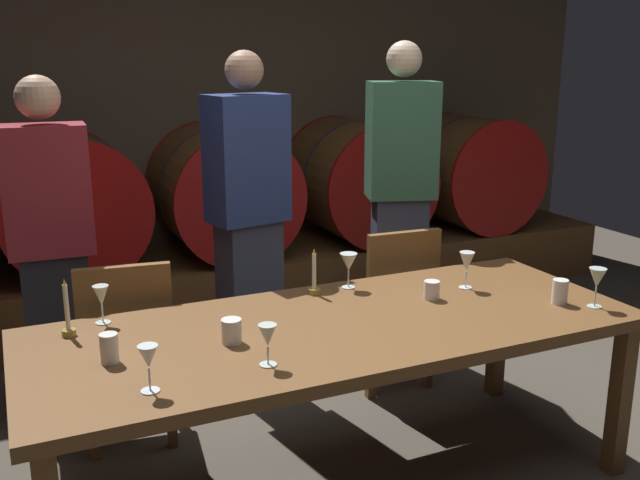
{
  "coord_description": "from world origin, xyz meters",
  "views": [
    {
      "loc": [
        -1.39,
        -2.19,
        1.74
      ],
      "look_at": [
        -0.25,
        0.31,
        1.02
      ],
      "focal_mm": 39.97,
      "sensor_mm": 36.0,
      "label": 1
    }
  ],
  "objects": [
    {
      "name": "candle_right",
      "position": [
        -0.19,
        0.51,
        0.78
      ],
      "size": [
        0.05,
        0.05,
        0.21
      ],
      "color": "olive",
      "rests_on": "dining_table"
    },
    {
      "name": "cup_far_right",
      "position": [
        0.71,
        -0.02,
        0.77
      ],
      "size": [
        0.07,
        0.07,
        0.1
      ],
      "primitive_type": "cylinder",
      "color": "white",
      "rests_on": "dining_table"
    },
    {
      "name": "candle_left",
      "position": [
        -1.21,
        0.46,
        0.78
      ],
      "size": [
        0.05,
        0.05,
        0.22
      ],
      "color": "olive",
      "rests_on": "dining_table"
    },
    {
      "name": "cup_center_left",
      "position": [
        -0.68,
        0.14,
        0.77
      ],
      "size": [
        0.07,
        0.07,
        0.09
      ],
      "primitive_type": "cylinder",
      "color": "white",
      "rests_on": "dining_table"
    },
    {
      "name": "guest_center",
      "position": [
        -0.25,
        1.18,
        0.9
      ],
      "size": [
        0.42,
        0.31,
        1.76
      ],
      "rotation": [
        0.0,
        0.0,
        3.35
      ],
      "color": "#33384C",
      "rests_on": "ground"
    },
    {
      "name": "dining_table",
      "position": [
        -0.24,
        0.16,
        0.66
      ],
      "size": [
        2.4,
        0.93,
        0.72
      ],
      "color": "brown",
      "rests_on": "ground"
    },
    {
      "name": "wine_glass_center_right",
      "position": [
        -0.01,
        0.53,
        0.84
      ],
      "size": [
        0.08,
        0.08,
        0.16
      ],
      "color": "white",
      "rests_on": "dining_table"
    },
    {
      "name": "wine_barrel_far_right",
      "position": [
        1.98,
        2.4,
        0.84
      ],
      "size": [
        0.87,
        0.87,
        0.87
      ],
      "color": "brown",
      "rests_on": "barrel_shelf"
    },
    {
      "name": "chair_right",
      "position": [
        0.43,
        0.88,
        0.49
      ],
      "size": [
        0.42,
        0.42,
        0.88
      ],
      "rotation": [
        0.0,
        0.0,
        3.09
      ],
      "color": "brown",
      "rests_on": "ground"
    },
    {
      "name": "back_wall",
      "position": [
        0.0,
        2.95,
        1.34
      ],
      "size": [
        6.51,
        0.24,
        2.69
      ],
      "primitive_type": "cube",
      "color": "brown",
      "rests_on": "ground"
    },
    {
      "name": "wine_barrel_center",
      "position": [
        -0.02,
        2.4,
        0.84
      ],
      "size": [
        0.87,
        0.87,
        0.87
      ],
      "color": "brown",
      "rests_on": "barrel_shelf"
    },
    {
      "name": "barrel_shelf",
      "position": [
        0.0,
        2.4,
        0.21
      ],
      "size": [
        5.86,
        0.9,
        0.41
      ],
      "primitive_type": "cube",
      "color": "brown",
      "rests_on": "ground"
    },
    {
      "name": "wine_barrel_right",
      "position": [
        1.0,
        2.4,
        0.84
      ],
      "size": [
        0.87,
        0.87,
        0.87
      ],
      "color": "brown",
      "rests_on": "barrel_shelf"
    },
    {
      "name": "cup_far_left",
      "position": [
        -1.11,
        0.15,
        0.77
      ],
      "size": [
        0.06,
        0.06,
        0.1
      ],
      "primitive_type": "cylinder",
      "color": "white",
      "rests_on": "dining_table"
    },
    {
      "name": "guest_left",
      "position": [
        -1.2,
        1.25,
        0.84
      ],
      "size": [
        0.39,
        0.26,
        1.65
      ],
      "rotation": [
        0.0,
        0.0,
        3.09
      ],
      "color": "black",
      "rests_on": "ground"
    },
    {
      "name": "wine_glass_center_left",
      "position": [
        -0.63,
        -0.09,
        0.82
      ],
      "size": [
        0.06,
        0.06,
        0.15
      ],
      "color": "silver",
      "rests_on": "dining_table"
    },
    {
      "name": "chair_left",
      "position": [
        -0.95,
        0.86,
        0.49
      ],
      "size": [
        0.45,
        0.45,
        0.88
      ],
      "rotation": [
        0.0,
        0.0,
        3.01
      ],
      "color": "brown",
      "rests_on": "ground"
    },
    {
      "name": "wine_barrel_left",
      "position": [
        -1.01,
        2.4,
        0.84
      ],
      "size": [
        0.87,
        0.87,
        0.87
      ],
      "color": "#513319",
      "rests_on": "barrel_shelf"
    },
    {
      "name": "guest_right",
      "position": [
        0.69,
        1.26,
        0.93
      ],
      "size": [
        0.44,
        0.35,
        1.81
      ],
      "rotation": [
        0.0,
        0.0,
        2.82
      ],
      "color": "#33384C",
      "rests_on": "ground"
    },
    {
      "name": "wine_glass_far_right",
      "position": [
        0.81,
        -0.12,
        0.84
      ],
      "size": [
        0.07,
        0.07,
        0.17
      ],
      "color": "silver",
      "rests_on": "dining_table"
    },
    {
      "name": "cup_center_right",
      "position": [
        0.25,
        0.25,
        0.76
      ],
      "size": [
        0.07,
        0.07,
        0.08
      ],
      "primitive_type": "cylinder",
      "color": "white",
      "rests_on": "dining_table"
    },
    {
      "name": "wine_glass_left",
      "position": [
        -1.03,
        -0.12,
        0.83
      ],
      "size": [
        0.06,
        0.06,
        0.15
      ],
      "color": "white",
      "rests_on": "dining_table"
    },
    {
      "name": "wine_glass_far_left",
      "position": [
        -1.08,
        0.54,
        0.83
      ],
      "size": [
        0.06,
        0.06,
        0.15
      ],
      "color": "silver",
      "rests_on": "dining_table"
    },
    {
      "name": "wine_glass_right",
      "position": [
        0.47,
        0.31,
        0.84
      ],
      "size": [
        0.07,
        0.07,
        0.17
      ],
      "color": "white",
      "rests_on": "dining_table"
    }
  ]
}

